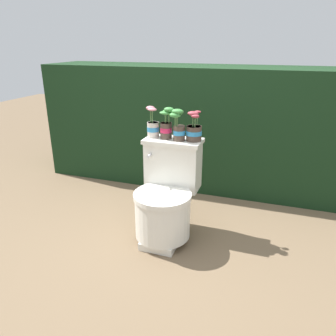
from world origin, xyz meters
name	(u,v)px	position (x,y,z in m)	size (l,w,h in m)	color
ground_plane	(160,237)	(0.00, 0.00, 0.00)	(12.00, 12.00, 0.00)	brown
hedge_backdrop	(199,126)	(0.00, 1.20, 0.61)	(3.25, 0.67, 1.22)	black
toilet	(166,197)	(0.04, 0.04, 0.33)	(0.44, 0.58, 0.75)	silver
potted_plant_left	(153,126)	(-0.13, 0.22, 0.83)	(0.10, 0.10, 0.24)	beige
potted_plant_midleft	(166,126)	(-0.01, 0.21, 0.84)	(0.11, 0.09, 0.24)	#47382D
potted_plant_middle	(178,126)	(0.09, 0.19, 0.85)	(0.12, 0.11, 0.24)	#47382D
potted_plant_midright	(194,131)	(0.20, 0.22, 0.82)	(0.12, 0.12, 0.22)	#47382D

